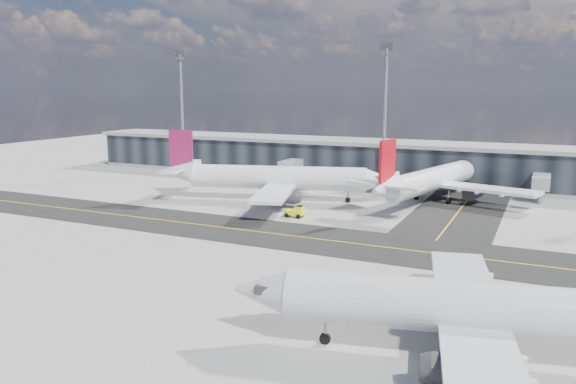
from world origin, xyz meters
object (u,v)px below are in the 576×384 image
object	(u,v)px
airliner_af	(274,178)
airliner_redtail	(434,179)
airliner_near	(496,311)
baggage_tug	(296,211)
service_van	(411,189)

from	to	relation	value
airliner_af	airliner_redtail	distance (m)	28.76
airliner_af	airliner_near	bearing A→B (deg)	25.18
airliner_af	airliner_near	distance (m)	63.71
airliner_af	baggage_tug	world-z (taller)	airliner_af
airliner_redtail	airliner_af	bearing A→B (deg)	-142.67
airliner_redtail	baggage_tug	bearing A→B (deg)	-113.73
airliner_redtail	airliner_near	bearing A→B (deg)	-60.78
airliner_near	baggage_tug	size ratio (longest dim) A/B	12.99
airliner_af	airliner_near	size ratio (longest dim) A/B	1.04
airliner_af	baggage_tug	distance (m)	14.56
airliner_near	service_van	world-z (taller)	airliner_near
airliner_af	service_van	xyz separation A→B (m)	(20.86, 18.26, -3.41)
baggage_tug	service_van	xyz separation A→B (m)	(11.64, 29.06, -0.20)
airliner_af	service_van	size ratio (longest dim) A/B	7.64
baggage_tug	airliner_af	bearing A→B (deg)	-138.52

